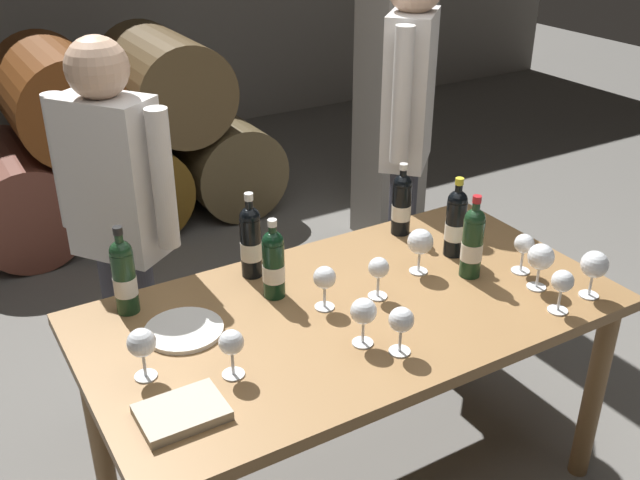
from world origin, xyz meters
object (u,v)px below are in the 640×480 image
wine_glass_1 (420,243)px  wine_glass_3 (541,258)px  dining_table (351,330)px  wine_bottle_4 (124,276)px  wine_bottle_3 (251,241)px  wine_bottle_5 (402,203)px  wine_glass_0 (594,265)px  wine_glass_5 (379,270)px  wine_glass_4 (364,313)px  wine_bottle_0 (274,263)px  wine_bottle_2 (472,242)px  wine_glass_7 (325,279)px  serving_plate (184,330)px  sommelier_presenting (408,120)px  taster_seated_left (117,213)px  tasting_notebook (182,412)px  wine_glass_9 (401,321)px  wine_glass_6 (524,246)px  wine_glass_10 (562,283)px  wine_glass_8 (142,344)px  wine_glass_2 (231,344)px  wine_bottle_1 (456,222)px

wine_glass_1 → wine_glass_3: bearing=-46.3°
dining_table → wine_bottle_4: 0.74m
wine_bottle_3 → wine_bottle_5: bearing=0.3°
wine_glass_0 → wine_glass_5: bearing=149.9°
wine_glass_5 → wine_glass_4: bearing=-134.0°
wine_bottle_4 → wine_bottle_0: bearing=-19.1°
dining_table → wine_bottle_4: wine_bottle_4 is taller
wine_bottle_2 → wine_bottle_3: bearing=149.3°
dining_table → wine_glass_7: (-0.08, 0.04, 0.20)m
wine_glass_7 → serving_plate: bearing=167.2°
sommelier_presenting → taster_seated_left: bearing=-178.7°
tasting_notebook → wine_glass_0: bearing=-5.2°
wine_bottle_5 → wine_bottle_4: bearing=-179.5°
wine_bottle_3 → wine_bottle_4: size_ratio=1.03×
wine_bottle_2 → wine_glass_9: 0.53m
tasting_notebook → serving_plate: tasting_notebook is taller
wine_glass_6 → wine_glass_9: bearing=-165.3°
wine_bottle_2 → wine_bottle_5: wine_bottle_2 is taller
wine_glass_10 → wine_bottle_3: bearing=136.2°
wine_glass_5 → tasting_notebook: size_ratio=0.65×
wine_glass_10 → wine_bottle_5: bearing=98.2°
wine_glass_4 → wine_glass_6: (0.71, 0.08, -0.01)m
wine_bottle_0 → wine_bottle_3: wine_bottle_3 is taller
wine_bottle_3 → wine_glass_6: wine_bottle_3 is taller
wine_glass_6 → wine_glass_4: bearing=-173.7°
wine_glass_4 → wine_glass_8: size_ratio=0.99×
wine_glass_4 → tasting_notebook: (-0.58, -0.03, -0.09)m
wine_glass_0 → wine_glass_2: wine_glass_0 is taller
wine_bottle_3 → wine_glass_10: bearing=-43.8°
wine_bottle_0 → tasting_notebook: 0.64m
wine_bottle_5 → wine_glass_10: wine_bottle_5 is taller
wine_bottle_1 → wine_glass_4: 0.66m
wine_glass_4 → taster_seated_left: (-0.44, 0.91, 0.05)m
serving_plate → sommelier_presenting: 1.44m
wine_bottle_1 → wine_bottle_3: (-0.69, 0.23, 0.00)m
wine_glass_2 → wine_glass_9: (0.46, -0.15, 0.00)m
wine_bottle_3 → tasting_notebook: 0.75m
wine_bottle_4 → serving_plate: (0.11, -0.20, -0.12)m
wine_glass_4 → tasting_notebook: size_ratio=0.69×
tasting_notebook → taster_seated_left: (0.14, 0.94, 0.15)m
wine_bottle_5 → wine_glass_2: bearing=-152.5°
wine_bottle_2 → sommelier_presenting: bearing=68.8°
dining_table → wine_glass_4: (-0.08, -0.19, 0.20)m
wine_bottle_3 → wine_glass_2: (-0.29, -0.47, -0.03)m
wine_glass_2 → wine_glass_4: size_ratio=0.95×
wine_bottle_3 → wine_bottle_5: size_ratio=1.08×
wine_glass_0 → wine_glass_8: bearing=166.7°
taster_seated_left → wine_bottle_0: bearing=-57.4°
wine_bottle_3 → wine_glass_9: wine_bottle_3 is taller
wine_glass_7 → wine_glass_2: bearing=-157.0°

